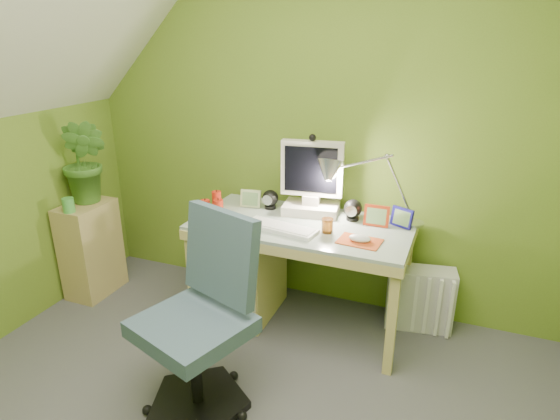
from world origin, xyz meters
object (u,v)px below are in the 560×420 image
(desk, at_px, (301,274))
(task_chair, at_px, (192,324))
(radiator, at_px, (420,298))
(potted_plant, at_px, (85,162))
(monitor, at_px, (312,174))
(desk_lamp, at_px, (387,172))
(side_ledge, at_px, (91,249))

(desk, bearing_deg, task_chair, -104.27)
(desk, bearing_deg, radiator, 18.66)
(potted_plant, bearing_deg, radiator, 9.11)
(task_chair, bearing_deg, radiator, 68.63)
(monitor, bearing_deg, desk, -97.74)
(monitor, distance_m, desk_lamp, 0.45)
(desk_lamp, xyz_separation_m, side_ledge, (-1.95, -0.35, -0.67))
(potted_plant, height_order, radiator, potted_plant)
(side_ledge, distance_m, task_chair, 1.46)
(desk, bearing_deg, monitor, 90.73)
(monitor, bearing_deg, radiator, -3.72)
(potted_plant, distance_m, radiator, 2.35)
(desk, distance_m, desk_lamp, 0.82)
(radiator, bearing_deg, desk, -171.32)
(side_ledge, relative_size, radiator, 1.66)
(side_ledge, relative_size, task_chair, 0.69)
(desk_lamp, relative_size, task_chair, 0.64)
(desk, height_order, desk_lamp, desk_lamp)
(side_ledge, height_order, task_chair, task_chair)
(side_ledge, bearing_deg, potted_plant, 70.05)
(side_ledge, bearing_deg, task_chair, -29.30)
(desk, xyz_separation_m, radiator, (0.71, 0.23, -0.14))
(desk, relative_size, desk_lamp, 2.07)
(desk, height_order, radiator, desk)
(monitor, distance_m, task_chair, 1.18)
(monitor, relative_size, task_chair, 0.53)
(side_ledge, xyz_separation_m, task_chair, (1.26, -0.71, 0.15))
(monitor, xyz_separation_m, radiator, (0.71, 0.05, -0.75))
(desk_lamp, relative_size, potted_plant, 1.09)
(desk_lamp, bearing_deg, task_chair, -127.90)
(desk_lamp, bearing_deg, potted_plant, -176.13)
(potted_plant, relative_size, task_chair, 0.59)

